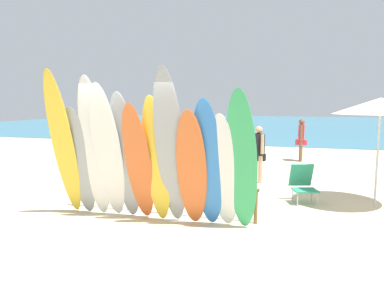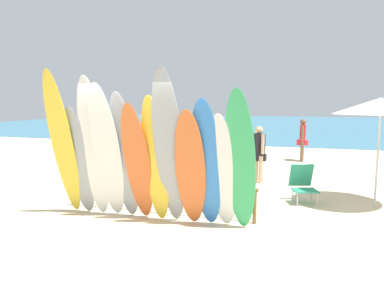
{
  "view_description": "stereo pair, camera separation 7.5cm",
  "coord_description": "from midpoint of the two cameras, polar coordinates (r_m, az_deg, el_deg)",
  "views": [
    {
      "loc": [
        2.91,
        -6.86,
        2.19
      ],
      "look_at": [
        0.0,
        2.03,
        0.94
      ],
      "focal_mm": 36.63,
      "sensor_mm": 36.0,
      "label": 1
    },
    {
      "loc": [
        2.98,
        -6.83,
        2.19
      ],
      "look_at": [
        0.0,
        2.03,
        0.94
      ],
      "focal_mm": 36.63,
      "sensor_mm": 36.0,
      "label": 2
    }
  ],
  "objects": [
    {
      "name": "beach_umbrella",
      "position": [
        8.87,
        26.01,
        6.24
      ],
      "size": [
        1.91,
        1.91,
        2.27
      ],
      "color": "silver",
      "rests_on": "ground"
    },
    {
      "name": "beachgoer_strolling",
      "position": [
        15.14,
        1.22,
        2.62
      ],
      "size": [
        0.56,
        0.3,
        1.53
      ],
      "rotation": [
        0.0,
        0.0,
        3.44
      ],
      "color": "beige",
      "rests_on": "ground"
    },
    {
      "name": "surfboard_white_2",
      "position": [
        7.51,
        -13.84,
        0.82
      ],
      "size": [
        0.58,
        0.72,
        2.67
      ],
      "primitive_type": "ellipsoid",
      "rotation": [
        0.22,
        0.0,
        0.08
      ],
      "color": "white",
      "rests_on": "ground"
    },
    {
      "name": "surfboard_green_11",
      "position": [
        6.51,
        7.38,
        -1.17
      ],
      "size": [
        0.56,
        0.71,
        2.41
      ],
      "primitive_type": "ellipsoid",
      "rotation": [
        0.25,
        0.0,
        -0.06
      ],
      "color": "#38B266",
      "rests_on": "ground"
    },
    {
      "name": "surfboard_blue_9",
      "position": [
        6.69,
        2.44,
        -1.54
      ],
      "size": [
        0.55,
        0.68,
        2.26
      ],
      "primitive_type": "ellipsoid",
      "rotation": [
        0.26,
        0.0,
        -0.01
      ],
      "color": "#337AD1",
      "rests_on": "ground"
    },
    {
      "name": "surfboard_orange_5",
      "position": [
        7.12,
        -7.68,
        -1.36
      ],
      "size": [
        0.51,
        0.74,
        2.18
      ],
      "primitive_type": "ellipsoid",
      "rotation": [
        0.31,
        0.0,
        -0.0
      ],
      "color": "orange",
      "rests_on": "ground"
    },
    {
      "name": "beachgoer_photographing",
      "position": [
        15.26,
        -3.18,
        2.96
      ],
      "size": [
        0.51,
        0.44,
        1.67
      ],
      "rotation": [
        0.0,
        0.0,
        0.7
      ],
      "color": "tan",
      "rests_on": "ground"
    },
    {
      "name": "beachgoer_by_water",
      "position": [
        14.92,
        15.94,
        2.34
      ],
      "size": [
        0.41,
        0.59,
        1.56
      ],
      "rotation": [
        0.0,
        0.0,
        4.72
      ],
      "color": "brown",
      "rests_on": "ground"
    },
    {
      "name": "ground",
      "position": [
        21.17,
        10.49,
        1.52
      ],
      "size": [
        60.0,
        60.0,
        0.0
      ],
      "primitive_type": "plane",
      "color": "beige"
    },
    {
      "name": "surfboard_orange_8",
      "position": [
        6.73,
        0.08,
        -2.26
      ],
      "size": [
        0.6,
        0.74,
        2.08
      ],
      "primitive_type": "ellipsoid",
      "rotation": [
        0.3,
        0.0,
        0.1
      ],
      "color": "orange",
      "rests_on": "ground"
    },
    {
      "name": "surfboard_white_3",
      "position": [
        7.34,
        -12.03,
        0.19
      ],
      "size": [
        0.59,
        0.85,
        2.53
      ],
      "primitive_type": "ellipsoid",
      "rotation": [
        0.29,
        0.0,
        0.04
      ],
      "color": "white",
      "rests_on": "ground"
    },
    {
      "name": "surfboard_white_10",
      "position": [
        6.68,
        4.78,
        -2.64
      ],
      "size": [
        0.58,
        0.67,
        2.01
      ],
      "primitive_type": "ellipsoid",
      "rotation": [
        0.27,
        0.0,
        -0.08
      ],
      "color": "white",
      "rests_on": "ground"
    },
    {
      "name": "surfboard_rack",
      "position": [
        7.64,
        -4.61,
        -4.97
      ],
      "size": [
        3.86,
        0.07,
        0.65
      ],
      "color": "brown",
      "rests_on": "ground"
    },
    {
      "name": "surfboard_grey_7",
      "position": [
        6.74,
        -3.05,
        0.73
      ],
      "size": [
        0.58,
        0.94,
        2.77
      ],
      "primitive_type": "ellipsoid",
      "rotation": [
        0.3,
        0.0,
        0.06
      ],
      "color": "#999EA3",
      "rests_on": "ground"
    },
    {
      "name": "surfboard_grey_4",
      "position": [
        7.28,
        -9.55,
        -0.42
      ],
      "size": [
        0.54,
        0.67,
        2.38
      ],
      "primitive_type": "ellipsoid",
      "rotation": [
        0.24,
        0.0,
        0.03
      ],
      "color": "#999EA3",
      "rests_on": "ground"
    },
    {
      "name": "beachgoer_midbeach",
      "position": [
        11.52,
        -8.52,
        1.12
      ],
      "size": [
        0.57,
        0.32,
        1.58
      ],
      "rotation": [
        0.0,
        0.0,
        3.47
      ],
      "color": "#9E704C",
      "rests_on": "ground"
    },
    {
      "name": "surfboard_yellow_0",
      "position": [
        7.77,
        -18.08,
        1.3
      ],
      "size": [
        0.51,
        0.91,
        2.78
      ],
      "primitive_type": "ellipsoid",
      "rotation": [
        0.29,
        0.0,
        0.06
      ],
      "color": "yellow",
      "rests_on": "ground"
    },
    {
      "name": "beachgoer_near_rack",
      "position": [
        10.78,
        9.9,
        0.51
      ],
      "size": [
        0.4,
        0.5,
        1.53
      ],
      "rotation": [
        0.0,
        0.0,
        2.15
      ],
      "color": "tan",
      "rests_on": "ground"
    },
    {
      "name": "beach_chair_red",
      "position": [
        8.92,
        16.07,
        -4.09
      ],
      "size": [
        0.69,
        0.79,
        0.83
      ],
      "rotation": [
        0.0,
        0.0,
        0.34
      ],
      "color": "#B7B7BC",
      "rests_on": "ground"
    },
    {
      "name": "surfboard_grey_1",
      "position": [
        7.79,
        -15.83,
        -1.07
      ],
      "size": [
        0.57,
        0.59,
        2.11
      ],
      "primitive_type": "ellipsoid",
      "rotation": [
        0.24,
        0.0,
        -0.05
      ],
      "color": "#999EA3",
      "rests_on": "ground"
    },
    {
      "name": "surfboard_yellow_6",
      "position": [
        7.0,
        -5.06,
        -0.94
      ],
      "size": [
        0.52,
        0.6,
        2.31
      ],
      "primitive_type": "ellipsoid",
      "rotation": [
        0.21,
        0.0,
        -0.05
      ],
      "color": "yellow",
      "rests_on": "ground"
    },
    {
      "name": "ocean_water",
      "position": [
        39.46,
        14.32,
        4.18
      ],
      "size": [
        60.0,
        40.0,
        0.02
      ],
      "primitive_type": "cube",
      "color": "teal",
      "rests_on": "ground"
    }
  ]
}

